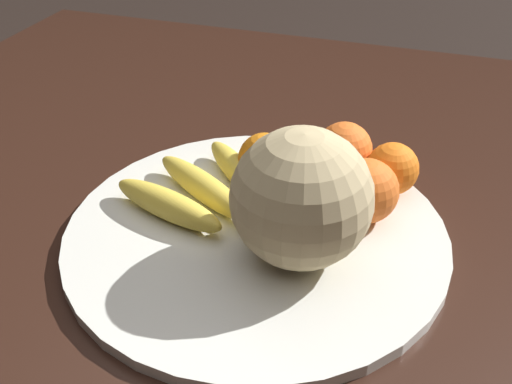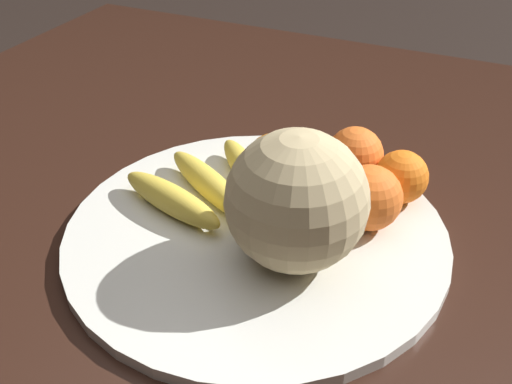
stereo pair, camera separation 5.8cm
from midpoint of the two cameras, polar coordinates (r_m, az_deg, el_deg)
kitchen_table at (r=0.77m, az=7.24°, el=-7.45°), size 1.47×1.20×0.73m
fruit_bowl at (r=0.68m, az=2.44°, el=-4.00°), size 0.43×0.43×0.01m
melon at (r=0.60m, az=6.66°, el=-0.93°), size 0.15×0.15×0.15m
banana_bunch at (r=0.72m, az=-2.13°, el=0.52°), size 0.20×0.20×0.03m
orange_front_left at (r=0.72m, az=7.84°, el=1.65°), size 0.06×0.06×0.06m
orange_front_right at (r=0.74m, az=3.86°, el=3.03°), size 0.07×0.07×0.07m
orange_mid_center at (r=0.68m, az=13.23°, el=-0.45°), size 0.07×0.07×0.07m
orange_back_left at (r=0.76m, az=11.58°, el=3.41°), size 0.07×0.07×0.07m
orange_back_right at (r=0.73m, az=15.89°, el=1.33°), size 0.06×0.06×0.06m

